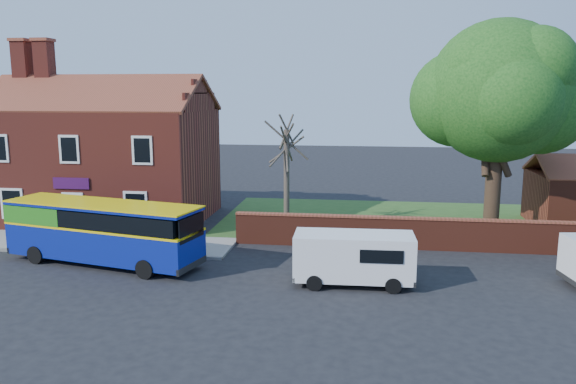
# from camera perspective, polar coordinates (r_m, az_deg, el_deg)

# --- Properties ---
(ground) EXTENTS (120.00, 120.00, 0.00)m
(ground) POSITION_cam_1_polar(r_m,az_deg,el_deg) (22.92, -14.14, -9.44)
(ground) COLOR black
(ground) RESTS_ON ground
(pavement) EXTENTS (18.00, 3.50, 0.12)m
(pavement) POSITION_cam_1_polar(r_m,az_deg,el_deg) (30.86, -22.35, -4.71)
(pavement) COLOR gray
(pavement) RESTS_ON ground
(kerb) EXTENTS (18.00, 0.15, 0.14)m
(kerb) POSITION_cam_1_polar(r_m,az_deg,el_deg) (29.41, -24.04, -5.52)
(kerb) COLOR slate
(kerb) RESTS_ON ground
(grass_strip) EXTENTS (26.00, 12.00, 0.04)m
(grass_strip) POSITION_cam_1_polar(r_m,az_deg,el_deg) (34.18, 15.45, -2.98)
(grass_strip) COLOR #426B28
(grass_strip) RESTS_ON ground
(shop_building) EXTENTS (12.30, 8.13, 10.50)m
(shop_building) POSITION_cam_1_polar(r_m,az_deg,el_deg) (35.26, -18.12, 2.88)
(shop_building) COLOR maroon
(shop_building) RESTS_ON ground
(boundary_wall) EXTENTS (22.00, 0.38, 1.60)m
(boundary_wall) POSITION_cam_1_polar(r_m,az_deg,el_deg) (28.23, 17.13, -4.15)
(boundary_wall) COLOR maroon
(boundary_wall) RESTS_ON ground
(bus) EXTENTS (9.35, 4.32, 2.77)m
(bus) POSITION_cam_1_polar(r_m,az_deg,el_deg) (26.30, -18.77, -3.56)
(bus) COLOR navy
(bus) RESTS_ON ground
(van_near) EXTENTS (4.74, 2.07, 2.06)m
(van_near) POSITION_cam_1_polar(r_m,az_deg,el_deg) (22.45, 6.74, -6.52)
(van_near) COLOR white
(van_near) RESTS_ON ground
(large_tree) EXTENTS (9.21, 7.28, 11.23)m
(large_tree) POSITION_cam_1_polar(r_m,az_deg,el_deg) (31.28, 20.71, 9.11)
(large_tree) COLOR black
(large_tree) RESTS_ON ground
(bare_tree) EXTENTS (2.27, 2.71, 6.07)m
(bare_tree) POSITION_cam_1_polar(r_m,az_deg,el_deg) (30.79, -0.14, 1.83)
(bare_tree) COLOR #4C4238
(bare_tree) RESTS_ON ground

